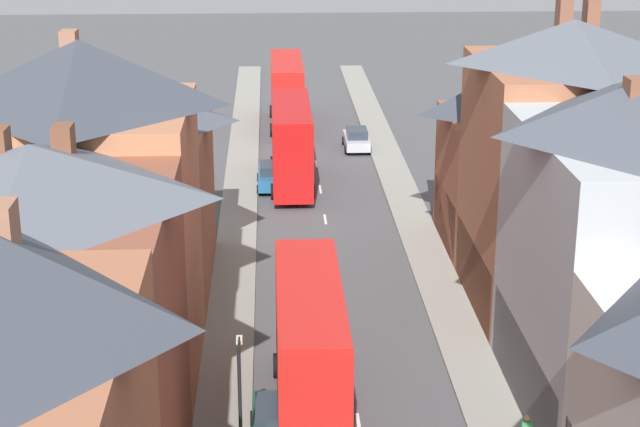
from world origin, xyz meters
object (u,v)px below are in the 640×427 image
object	(u,v)px
double_decker_bus_lead	(287,92)
car_parked_left_a	(276,423)
car_near_blue	(272,176)
car_parked_right_a	(357,139)
street_lamp	(240,408)
double_decker_bus_mid_street	(310,349)
double_decker_bus_far_approaching	(291,143)

from	to	relation	value
double_decker_bus_lead	car_parked_left_a	distance (m)	48.10
double_decker_bus_lead	car_near_blue	xyz separation A→B (m)	(-1.29, -16.50, -1.97)
double_decker_bus_lead	car_parked_left_a	size ratio (longest dim) A/B	2.65
car_parked_left_a	car_parked_right_a	xyz separation A→B (m)	(6.20, 40.92, -0.05)
double_decker_bus_lead	car_near_blue	size ratio (longest dim) A/B	2.58
car_parked_left_a	street_lamp	size ratio (longest dim) A/B	0.74
double_decker_bus_mid_street	street_lamp	world-z (taller)	street_lamp
car_near_blue	street_lamp	bearing A→B (deg)	-91.90
double_decker_bus_far_approaching	street_lamp	world-z (taller)	street_lamp
double_decker_bus_far_approaching	car_near_blue	xyz separation A→B (m)	(-1.29, -0.73, -1.97)
double_decker_bus_lead	car_parked_left_a	xyz separation A→B (m)	(-1.29, -48.04, -1.97)
car_near_blue	car_parked_right_a	distance (m)	11.24
double_decker_bus_lead	car_near_blue	distance (m)	16.66
double_decker_bus_lead	double_decker_bus_far_approaching	world-z (taller)	same
double_decker_bus_mid_street	double_decker_bus_far_approaching	distance (m)	30.28
double_decker_bus_mid_street	street_lamp	bearing A→B (deg)	-115.16
double_decker_bus_mid_street	street_lamp	xyz separation A→B (m)	(-2.44, -5.20, 0.43)
double_decker_bus_lead	double_decker_bus_mid_street	size ratio (longest dim) A/B	1.00
car_parked_left_a	double_decker_bus_lead	bearing A→B (deg)	88.46
car_parked_left_a	street_lamp	bearing A→B (deg)	-109.76
double_decker_bus_mid_street	car_near_blue	bearing A→B (deg)	92.50
car_parked_right_a	double_decker_bus_lead	bearing A→B (deg)	124.58
car_parked_right_a	street_lamp	world-z (taller)	street_lamp
double_decker_bus_lead	street_lamp	world-z (taller)	street_lamp
car_parked_left_a	car_parked_right_a	world-z (taller)	car_parked_left_a
car_parked_left_a	double_decker_bus_mid_street	bearing A→B (deg)	57.10
double_decker_bus_far_approaching	car_parked_right_a	bearing A→B (deg)	60.41
car_parked_left_a	street_lamp	xyz separation A→B (m)	(-1.15, -3.20, 2.40)
double_decker_bus_lead	double_decker_bus_far_approaching	bearing A→B (deg)	-90.00
double_decker_bus_lead	double_decker_bus_far_approaching	distance (m)	15.77
car_near_blue	car_parked_left_a	xyz separation A→B (m)	(0.00, -31.54, -0.00)
double_decker_bus_far_approaching	street_lamp	size ratio (longest dim) A/B	1.96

